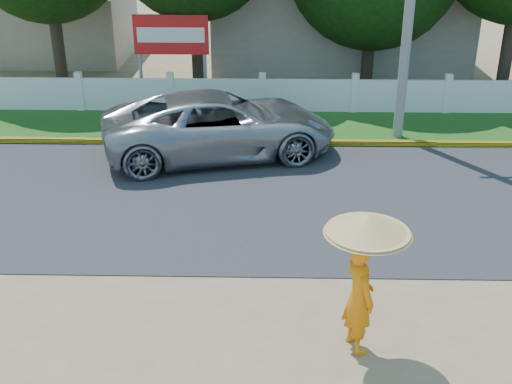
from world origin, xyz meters
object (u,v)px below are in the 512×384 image
at_px(utility_pole, 410,5).
at_px(billboard, 171,39).
at_px(monk_with_parasol, 363,263).
at_px(vehicle, 220,125).

xyz_separation_m(utility_pole, billboard, (-7.09, 3.47, -1.64)).
height_order(utility_pole, monk_with_parasol, utility_pole).
relative_size(utility_pole, monk_with_parasol, 3.24).
bearing_deg(utility_pole, vehicle, -162.93).
relative_size(vehicle, monk_with_parasol, 2.67).
relative_size(monk_with_parasol, billboard, 0.79).
bearing_deg(utility_pole, billboard, 153.92).
distance_m(utility_pole, monk_with_parasol, 10.33).
distance_m(utility_pole, vehicle, 6.10).
height_order(monk_with_parasol, billboard, billboard).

